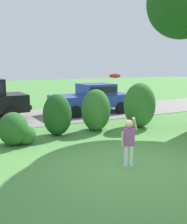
# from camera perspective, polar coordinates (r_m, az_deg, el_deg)

# --- Properties ---
(ground_plane) EXTENTS (80.00, 80.00, 0.00)m
(ground_plane) POSITION_cam_1_polar(r_m,az_deg,el_deg) (7.40, 8.09, -10.78)
(ground_plane) COLOR #518E42
(driveway_strip) EXTENTS (28.00, 4.40, 0.02)m
(driveway_strip) POSITION_cam_1_polar(r_m,az_deg,el_deg) (14.08, -10.61, -0.99)
(driveway_strip) COLOR gray
(driveway_strip) RESTS_ON ground
(shrub_centre_left) EXTENTS (1.17, 1.09, 1.07)m
(shrub_centre_left) POSITION_cam_1_polar(r_m,az_deg,el_deg) (9.36, -15.54, -3.56)
(shrub_centre_left) COLOR #286023
(shrub_centre_left) RESTS_ON ground
(shrub_centre) EXTENTS (1.04, 1.09, 1.52)m
(shrub_centre) POSITION_cam_1_polar(r_m,az_deg,el_deg) (10.28, -7.40, -0.56)
(shrub_centre) COLOR #1E511C
(shrub_centre) RESTS_ON ground
(shrub_centre_right) EXTENTS (1.15, 1.13, 1.63)m
(shrub_centre_right) POSITION_cam_1_polar(r_m,az_deg,el_deg) (10.94, 0.54, -0.06)
(shrub_centre_right) COLOR #33702B
(shrub_centre_right) RESTS_ON ground
(shrub_far_end) EXTENTS (1.31, 1.28, 1.83)m
(shrub_far_end) POSITION_cam_1_polar(r_m,az_deg,el_deg) (11.67, 9.36, 1.38)
(shrub_far_end) COLOR #33702B
(shrub_far_end) RESTS_ON ground
(parked_sedan) EXTENTS (4.41, 2.12, 1.56)m
(parked_sedan) POSITION_cam_1_polar(r_m,az_deg,el_deg) (14.89, -0.23, 3.01)
(parked_sedan) COLOR #28429E
(parked_sedan) RESTS_ON ground
(child_thrower) EXTENTS (0.48, 0.24, 1.29)m
(child_thrower) POSITION_cam_1_polar(r_m,az_deg,el_deg) (7.16, 7.21, -5.43)
(child_thrower) COLOR white
(child_thrower) RESTS_ON ground
(frisbee) EXTENTS (0.30, 0.27, 0.17)m
(frisbee) POSITION_cam_1_polar(r_m,az_deg,el_deg) (7.12, 4.35, 7.38)
(frisbee) COLOR red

